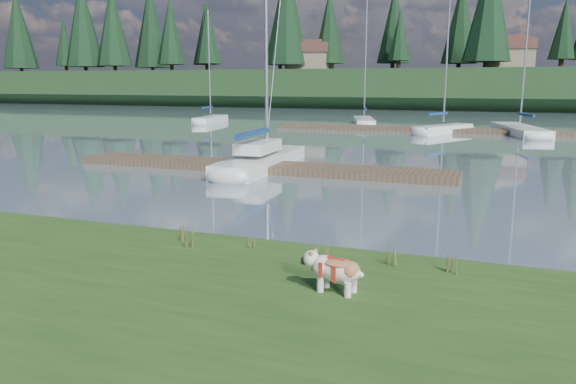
% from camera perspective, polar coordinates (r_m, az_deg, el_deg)
% --- Properties ---
extents(ground, '(200.00, 200.00, 0.00)m').
position_cam_1_polar(ground, '(42.33, 13.56, 5.99)').
color(ground, gray).
rests_on(ground, ground).
extents(bank, '(60.00, 9.00, 0.35)m').
position_cam_1_polar(bank, '(8.52, -19.53, -12.99)').
color(bank, '#2B4C1C').
rests_on(bank, ground).
extents(ridge, '(200.00, 20.00, 5.00)m').
position_cam_1_polar(ridge, '(85.03, 17.35, 9.92)').
color(ridge, black).
rests_on(ridge, ground).
extents(bulldog, '(1.02, 0.50, 0.60)m').
position_cam_1_polar(bulldog, '(8.79, 4.83, -7.75)').
color(bulldog, silver).
rests_on(bulldog, bank).
extents(sailboat_main, '(2.16, 8.48, 12.12)m').
position_cam_1_polar(sailboat_main, '(24.16, -2.19, 3.65)').
color(sailboat_main, silver).
rests_on(sailboat_main, ground).
extents(dock_near, '(16.00, 2.00, 0.30)m').
position_cam_1_polar(dock_near, '(23.04, -3.11, 2.59)').
color(dock_near, '#4C3D2C').
rests_on(dock_near, ground).
extents(dock_far, '(26.00, 2.20, 0.30)m').
position_cam_1_polar(dock_far, '(42.12, 16.28, 6.04)').
color(dock_far, '#4C3D2C').
rests_on(dock_far, ground).
extents(sailboat_bg_0, '(2.29, 6.73, 9.74)m').
position_cam_1_polar(sailboat_bg_0, '(50.92, -7.64, 7.39)').
color(sailboat_bg_0, silver).
rests_on(sailboat_bg_0, ground).
extents(sailboat_bg_1, '(3.50, 7.56, 11.17)m').
position_cam_1_polar(sailboat_bg_1, '(48.55, 7.68, 7.21)').
color(sailboat_bg_1, silver).
rests_on(sailboat_bg_1, ground).
extents(sailboat_bg_2, '(4.10, 6.26, 9.81)m').
position_cam_1_polar(sailboat_bg_2, '(41.66, 15.90, 6.26)').
color(sailboat_bg_2, silver).
rests_on(sailboat_bg_2, ground).
extents(sailboat_bg_3, '(4.16, 9.59, 13.69)m').
position_cam_1_polar(sailboat_bg_3, '(43.01, 22.16, 5.99)').
color(sailboat_bg_3, silver).
rests_on(sailboat_bg_3, ground).
extents(weed_0, '(0.17, 0.14, 0.54)m').
position_cam_1_polar(weed_0, '(11.22, -9.86, -4.49)').
color(weed_0, '#475B23').
rests_on(weed_0, bank).
extents(weed_1, '(0.17, 0.14, 0.41)m').
position_cam_1_polar(weed_1, '(11.11, -3.76, -4.79)').
color(weed_1, '#475B23').
rests_on(weed_1, bank).
extents(weed_2, '(0.17, 0.14, 0.74)m').
position_cam_1_polar(weed_2, '(10.15, 10.34, -5.66)').
color(weed_2, '#475B23').
rests_on(weed_2, bank).
extents(weed_3, '(0.17, 0.14, 0.45)m').
position_cam_1_polar(weed_3, '(11.80, -10.69, -3.93)').
color(weed_3, '#475B23').
rests_on(weed_3, bank).
extents(weed_4, '(0.17, 0.14, 0.40)m').
position_cam_1_polar(weed_4, '(10.30, 4.26, -6.09)').
color(weed_4, '#475B23').
rests_on(weed_4, bank).
extents(weed_5, '(0.17, 0.14, 0.61)m').
position_cam_1_polar(weed_5, '(10.03, 16.22, -6.47)').
color(weed_5, '#475B23').
rests_on(weed_5, bank).
extents(mud_lip, '(60.00, 0.50, 0.14)m').
position_cam_1_polar(mud_lip, '(12.01, -5.90, -5.84)').
color(mud_lip, '#33281C').
rests_on(mud_lip, ground).
extents(conifer_0, '(5.72, 5.72, 14.15)m').
position_cam_1_polar(conifer_0, '(99.61, -17.38, 15.87)').
color(conifer_0, '#382619').
rests_on(conifer_0, ridge).
extents(conifer_1, '(4.40, 4.40, 11.30)m').
position_cam_1_polar(conifer_1, '(94.69, -8.31, 15.69)').
color(conifer_1, '#382619').
rests_on(conifer_1, ridge).
extents(conifer_2, '(6.60, 6.60, 16.05)m').
position_cam_1_polar(conifer_2, '(85.95, -0.13, 17.80)').
color(conifer_2, '#382619').
rests_on(conifer_2, ridge).
extents(conifer_3, '(4.84, 4.84, 12.25)m').
position_cam_1_polar(conifer_3, '(85.62, 10.71, 16.42)').
color(conifer_3, '#382619').
rests_on(conifer_3, ridge).
extents(conifer_4, '(6.16, 6.16, 15.10)m').
position_cam_1_polar(conifer_4, '(78.48, 19.78, 17.48)').
color(conifer_4, '#382619').
rests_on(conifer_4, ridge).
extents(house_0, '(6.30, 5.30, 4.65)m').
position_cam_1_polar(house_0, '(86.34, 2.27, 13.61)').
color(house_0, gray).
rests_on(house_0, ridge).
extents(house_1, '(6.30, 5.30, 4.65)m').
position_cam_1_polar(house_1, '(82.96, 21.70, 12.95)').
color(house_1, gray).
rests_on(house_1, ridge).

